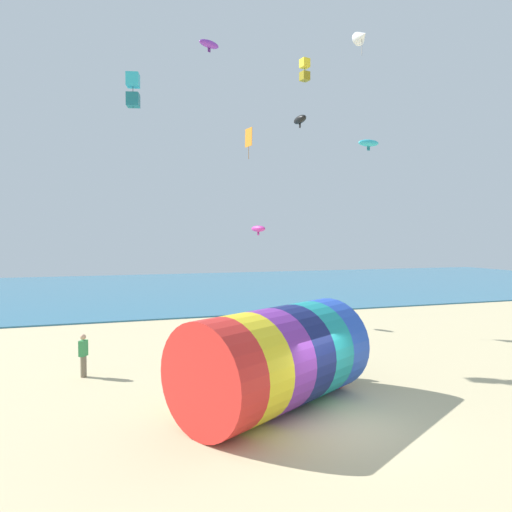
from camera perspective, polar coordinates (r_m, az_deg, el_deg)
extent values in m
plane|color=#CCBA8C|center=(14.79, 10.39, -20.10)|extent=(120.00, 120.00, 0.00)
cube|color=teal|center=(52.39, -10.70, -3.94)|extent=(120.00, 40.00, 0.10)
cylinder|color=red|center=(13.37, -5.46, -14.95)|extent=(2.64, 3.44, 3.33)
cylinder|color=yellow|center=(14.11, -2.05, -14.01)|extent=(2.64, 3.44, 3.33)
cylinder|color=purple|center=(14.90, 0.98, -13.14)|extent=(2.64, 3.44, 3.33)
cylinder|color=navy|center=(15.72, 3.68, -12.32)|extent=(2.64, 3.44, 3.33)
cylinder|color=teal|center=(16.58, 6.09, -11.56)|extent=(2.64, 3.44, 3.33)
cylinder|color=blue|center=(17.47, 8.24, -10.86)|extent=(2.64, 3.44, 3.33)
cylinder|color=black|center=(17.94, 9.27, -10.52)|extent=(1.60, 2.68, 3.07)
cylinder|color=black|center=(19.12, 8.63, -13.63)|extent=(0.24, 0.24, 0.80)
cube|color=white|center=(18.94, 8.65, -11.59)|extent=(0.42, 0.36, 0.60)
sphere|color=beige|center=(18.84, 8.65, -10.32)|extent=(0.22, 0.22, 0.22)
cube|color=#2DB2C6|center=(23.68, -15.14, 20.46)|extent=(0.69, 0.69, 0.62)
cube|color=#1B6B77|center=(23.41, -15.12, 18.31)|extent=(0.69, 0.69, 0.62)
cylinder|color=black|center=(23.54, -15.13, 19.39)|extent=(0.02, 0.02, 1.65)
cone|color=white|center=(22.27, 13.09, 25.21)|extent=(0.62, 0.62, 0.61)
cylinder|color=gray|center=(22.08, 13.08, 24.02)|extent=(0.03, 0.03, 0.67)
cube|color=yellow|center=(31.58, 6.12, 22.84)|extent=(0.60, 0.60, 0.55)
cube|color=olive|center=(31.30, 6.11, 21.43)|extent=(0.60, 0.60, 0.55)
cylinder|color=black|center=(31.43, 6.11, 22.14)|extent=(0.02, 0.02, 1.46)
cube|color=orange|center=(29.17, -0.93, 14.62)|extent=(0.25, 0.77, 1.13)
cylinder|color=#8F4F12|center=(29.01, -0.93, 13.11)|extent=(0.03, 0.03, 1.13)
ellipsoid|color=purple|center=(20.66, -5.89, 24.85)|extent=(1.00, 0.69, 0.31)
cube|color=#4C1E6B|center=(20.58, -5.89, 24.33)|extent=(0.13, 0.07, 0.24)
ellipsoid|color=#D1339E|center=(29.60, 0.29, 3.43)|extent=(1.04, 1.37, 0.55)
cube|color=#7D1E5E|center=(29.60, 0.29, 2.92)|extent=(0.09, 0.17, 0.32)
ellipsoid|color=black|center=(21.57, 5.51, 16.61)|extent=(0.43, 1.08, 0.37)
cube|color=black|center=(21.51, 5.51, 16.02)|extent=(0.02, 0.15, 0.28)
ellipsoid|color=#2DB2C6|center=(28.44, 13.88, 13.55)|extent=(1.32, 0.58, 0.43)
cube|color=#1B6B77|center=(28.38, 13.88, 13.01)|extent=(0.18, 0.03, 0.33)
cylinder|color=#726651|center=(20.22, -20.76, -12.79)|extent=(0.24, 0.24, 0.85)
cube|color=#338C4C|center=(20.04, -20.78, -10.73)|extent=(0.37, 0.42, 0.64)
sphere|color=tan|center=(19.94, -20.80, -9.45)|extent=(0.23, 0.23, 0.23)
cylinder|color=black|center=(21.24, -5.63, -11.95)|extent=(0.24, 0.24, 0.84)
cube|color=yellow|center=(21.07, -5.64, -10.02)|extent=(0.24, 0.37, 0.63)
sphere|color=tan|center=(20.98, -5.65, -8.83)|extent=(0.23, 0.23, 0.23)
cube|color=red|center=(18.21, 10.19, -15.18)|extent=(0.63, 0.61, 0.36)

